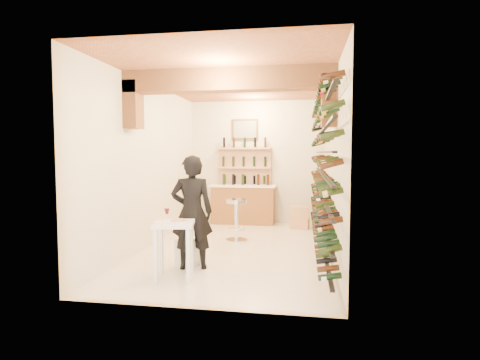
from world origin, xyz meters
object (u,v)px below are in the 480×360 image
(back_counter, at_px, (243,203))
(wine_rack, at_px, (319,169))
(white_stool, at_px, (189,252))
(crate_lower, at_px, (299,223))
(tasting_table, at_px, (174,232))
(chrome_barstool, at_px, (237,217))
(person, at_px, (192,212))

(back_counter, bearing_deg, wine_rack, -55.34)
(white_stool, bearing_deg, crate_lower, 63.22)
(wine_rack, height_order, crate_lower, wine_rack)
(tasting_table, relative_size, crate_lower, 2.27)
(tasting_table, bearing_deg, chrome_barstool, 67.51)
(tasting_table, height_order, person, person)
(chrome_barstool, bearing_deg, back_counter, 94.96)
(back_counter, height_order, crate_lower, back_counter)
(crate_lower, bearing_deg, chrome_barstool, -128.92)
(tasting_table, xyz_separation_m, chrome_barstool, (0.50, 2.52, -0.17))
(back_counter, xyz_separation_m, tasting_table, (-0.33, -4.55, 0.15))
(back_counter, bearing_deg, person, -92.72)
(crate_lower, bearing_deg, back_counter, 162.92)
(wine_rack, distance_m, tasting_table, 3.00)
(person, bearing_deg, crate_lower, -128.87)
(tasting_table, relative_size, person, 0.56)
(back_counter, distance_m, chrome_barstool, 2.04)
(person, relative_size, crate_lower, 4.07)
(white_stool, xyz_separation_m, chrome_barstool, (0.46, 1.87, 0.29))
(chrome_barstool, bearing_deg, crate_lower, 51.08)
(white_stool, height_order, person, person)
(person, height_order, chrome_barstool, person)
(wine_rack, bearing_deg, crate_lower, 99.61)
(wine_rack, distance_m, crate_lower, 2.64)
(crate_lower, bearing_deg, person, -114.56)
(wine_rack, height_order, tasting_table, wine_rack)
(white_stool, bearing_deg, wine_rack, 30.74)
(wine_rack, distance_m, white_stool, 2.80)
(white_stool, bearing_deg, back_counter, 85.79)
(wine_rack, xyz_separation_m, back_counter, (-1.83, 2.65, -1.02))
(wine_rack, xyz_separation_m, crate_lower, (-0.37, 2.20, -1.42))
(wine_rack, bearing_deg, tasting_table, -138.57)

